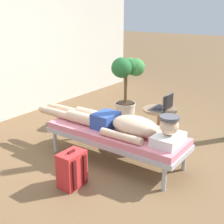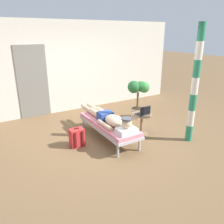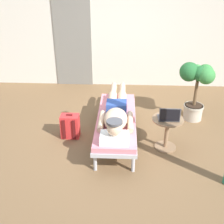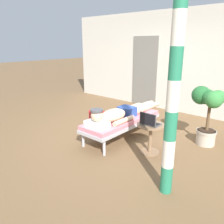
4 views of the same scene
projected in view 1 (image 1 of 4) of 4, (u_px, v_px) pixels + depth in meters
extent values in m
plane|color=brown|center=(112.00, 160.00, 3.92)|extent=(40.00, 40.00, 0.00)
cylinder|color=#B7B7BC|center=(55.00, 141.00, 4.14)|extent=(0.05, 0.05, 0.28)
cylinder|color=#B7B7BC|center=(81.00, 129.00, 4.55)|extent=(0.05, 0.05, 0.28)
cylinder|color=#B7B7BC|center=(164.00, 179.00, 3.24)|extent=(0.05, 0.05, 0.28)
cylinder|color=#B7B7BC|center=(184.00, 159.00, 3.65)|extent=(0.05, 0.05, 0.28)
cube|color=#B7B7BC|center=(116.00, 138.00, 3.84)|extent=(0.63, 1.84, 0.06)
cube|color=pink|center=(116.00, 133.00, 3.82)|extent=(0.61, 1.80, 0.08)
cube|color=white|center=(168.00, 139.00, 3.39)|extent=(0.40, 0.28, 0.11)
sphere|color=beige|center=(169.00, 126.00, 3.34)|extent=(0.21, 0.21, 0.21)
cylinder|color=#4C4C51|center=(170.00, 118.00, 3.31)|extent=(0.22, 0.22, 0.03)
ellipsoid|color=beige|center=(135.00, 126.00, 3.61)|extent=(0.35, 0.60, 0.23)
cylinder|color=beige|center=(121.00, 136.00, 3.49)|extent=(0.09, 0.55, 0.09)
cylinder|color=beige|center=(140.00, 125.00, 3.83)|extent=(0.09, 0.55, 0.09)
cube|color=#2D4C9E|center=(106.00, 120.00, 3.86)|extent=(0.33, 0.26, 0.19)
cylinder|color=beige|center=(81.00, 118.00, 3.98)|extent=(0.15, 0.42, 0.15)
cylinder|color=beige|center=(58.00, 113.00, 4.23)|extent=(0.11, 0.44, 0.11)
ellipsoid|color=beige|center=(44.00, 110.00, 4.39)|extent=(0.09, 0.20, 0.10)
cylinder|color=beige|center=(90.00, 115.00, 4.11)|extent=(0.15, 0.42, 0.15)
cylinder|color=beige|center=(66.00, 110.00, 4.36)|extent=(0.11, 0.44, 0.11)
ellipsoid|color=beige|center=(52.00, 107.00, 4.52)|extent=(0.09, 0.20, 0.10)
cylinder|color=#8C6B4C|center=(158.00, 142.00, 4.43)|extent=(0.34, 0.34, 0.02)
cylinder|color=#8C6B4C|center=(159.00, 126.00, 4.35)|extent=(0.06, 0.06, 0.48)
cylinder|color=#8C6B4C|center=(160.00, 110.00, 4.27)|extent=(0.48, 0.48, 0.02)
cube|color=#4C4C51|center=(160.00, 108.00, 4.26)|extent=(0.31, 0.22, 0.02)
cube|color=black|center=(159.00, 107.00, 4.26)|extent=(0.27, 0.15, 0.00)
cube|color=#4C4C51|center=(168.00, 102.00, 4.16)|extent=(0.31, 0.01, 0.21)
cube|color=black|center=(169.00, 102.00, 4.16)|extent=(0.29, 0.00, 0.19)
cube|color=red|center=(72.00, 169.00, 3.31)|extent=(0.30, 0.20, 0.40)
cube|color=red|center=(64.00, 172.00, 3.40)|extent=(0.22, 0.04, 0.18)
cube|color=#531212|center=(75.00, 175.00, 3.18)|extent=(0.04, 0.02, 0.34)
cube|color=#531212|center=(85.00, 169.00, 3.31)|extent=(0.04, 0.02, 0.34)
cube|color=#531212|center=(71.00, 152.00, 3.24)|extent=(0.10, 0.02, 0.02)
cylinder|color=#BFB29E|center=(125.00, 110.00, 5.40)|extent=(0.34, 0.34, 0.28)
cylinder|color=#BFB29E|center=(125.00, 104.00, 5.36)|extent=(0.37, 0.37, 0.04)
cylinder|color=#332319|center=(125.00, 103.00, 5.36)|extent=(0.31, 0.31, 0.01)
cylinder|color=brown|center=(126.00, 90.00, 5.28)|extent=(0.06, 0.06, 0.47)
sphere|color=#38843D|center=(129.00, 65.00, 5.24)|extent=(0.26, 0.26, 0.26)
sphere|color=#38843D|center=(124.00, 65.00, 5.33)|extent=(0.22, 0.22, 0.22)
sphere|color=#429347|center=(118.00, 68.00, 5.25)|extent=(0.24, 0.24, 0.24)
sphere|color=#38843D|center=(120.00, 68.00, 5.10)|extent=(0.29, 0.29, 0.29)
sphere|color=#23602D|center=(122.00, 68.00, 5.00)|extent=(0.34, 0.34, 0.34)
sphere|color=#23602D|center=(131.00, 67.00, 5.10)|extent=(0.26, 0.26, 0.26)
sphere|color=#38843D|center=(136.00, 67.00, 5.15)|extent=(0.30, 0.30, 0.30)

